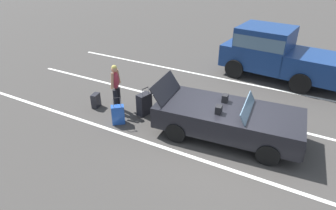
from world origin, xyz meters
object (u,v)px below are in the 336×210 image
(convertible_car, at_px, (234,120))
(suitcase_medium_bright, at_px, (118,115))
(suitcase_large_black, at_px, (144,104))
(traveler_person, at_px, (116,86))
(parked_pickup_truck_far, at_px, (275,53))
(suitcase_small_carryon, at_px, (96,101))

(convertible_car, relative_size, suitcase_medium_bright, 4.58)
(suitcase_large_black, relative_size, traveler_person, 0.60)
(convertible_car, xyz_separation_m, parked_pickup_truck_far, (0.07, 5.17, 0.51))
(suitcase_large_black, distance_m, parked_pickup_truck_far, 6.13)
(convertible_car, relative_size, traveler_person, 2.64)
(suitcase_medium_bright, height_order, traveler_person, traveler_person)
(suitcase_medium_bright, xyz_separation_m, traveler_person, (-0.53, 0.66, 0.62))
(traveler_person, bearing_deg, suitcase_small_carryon, -177.56)
(parked_pickup_truck_far, bearing_deg, suitcase_medium_bright, 66.22)
(suitcase_large_black, bearing_deg, convertible_car, -165.48)
(convertible_car, xyz_separation_m, traveler_person, (-3.97, -0.30, 0.34))
(suitcase_large_black, bearing_deg, traveler_person, 27.55)
(parked_pickup_truck_far, bearing_deg, suitcase_small_carryon, 55.31)
(suitcase_large_black, height_order, traveler_person, traveler_person)
(convertible_car, distance_m, suitcase_large_black, 3.04)
(suitcase_large_black, height_order, parked_pickup_truck_far, parked_pickup_truck_far)
(traveler_person, bearing_deg, suitcase_medium_bright, -60.97)
(suitcase_medium_bright, relative_size, parked_pickup_truck_far, 0.18)
(suitcase_large_black, height_order, suitcase_medium_bright, suitcase_large_black)
(suitcase_medium_bright, relative_size, traveler_person, 0.58)
(suitcase_large_black, bearing_deg, suitcase_medium_bright, 79.16)
(traveler_person, bearing_deg, parked_pickup_truck_far, 44.20)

